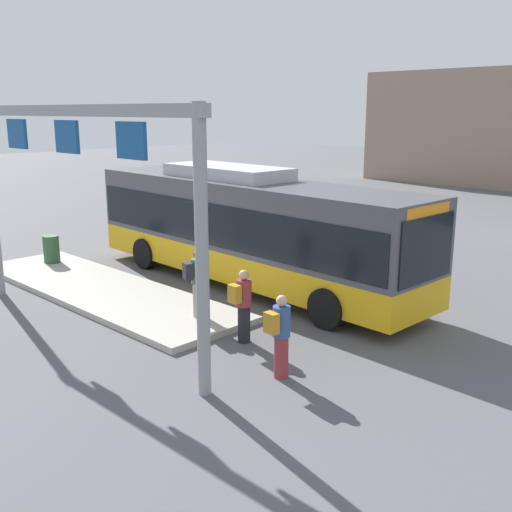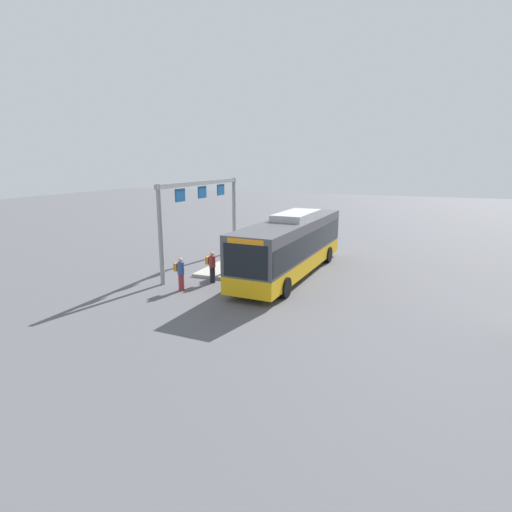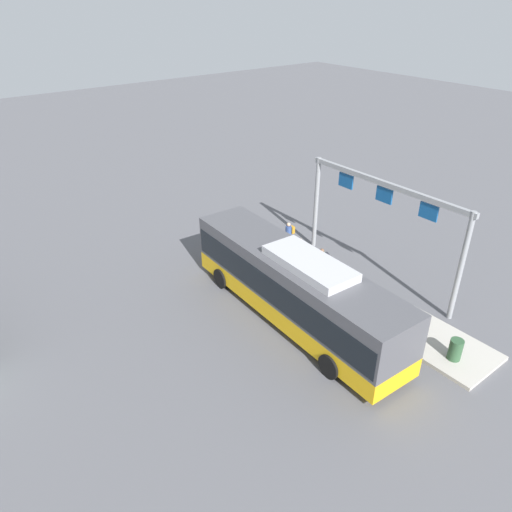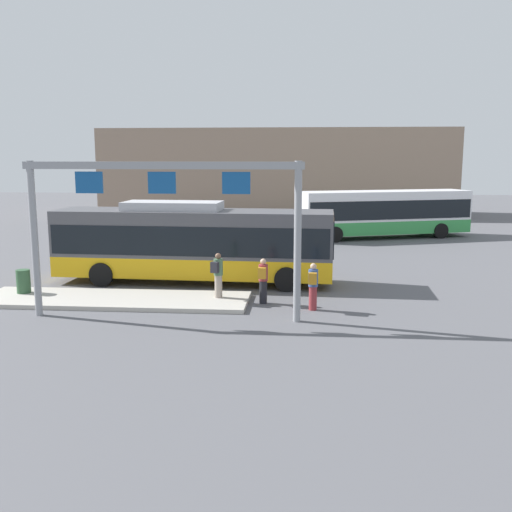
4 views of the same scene
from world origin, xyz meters
name	(u,v)px [view 2 (image 2 of 4)]	position (x,y,z in m)	size (l,w,h in m)	color
ground_plane	(291,274)	(0.00, 0.00, 0.00)	(120.00, 120.00, 0.00)	#56565B
platform_curb	(250,258)	(-2.36, -3.53, 0.08)	(10.00, 2.80, 0.16)	#B2ADA3
bus_main	(291,243)	(-0.01, 0.00, 1.81)	(11.83, 3.04, 3.46)	#EAAD14
person_boarding	(180,273)	(5.00, -4.14, 0.89)	(0.37, 0.54, 1.67)	maroon
person_waiting_near	(228,257)	(1.51, -3.24, 1.05)	(0.47, 0.60, 1.67)	gray
person_waiting_mid	(212,266)	(3.19, -3.36, 0.89)	(0.37, 0.55, 1.67)	black
platform_sign_gantry	(203,205)	(0.09, -5.59, 3.75)	(9.14, 0.24, 5.20)	gray
trash_bin	(275,241)	(-6.04, -3.11, 0.61)	(0.52, 0.52, 0.90)	#2D5133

